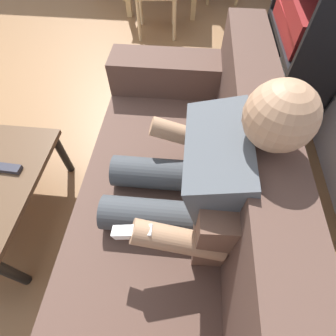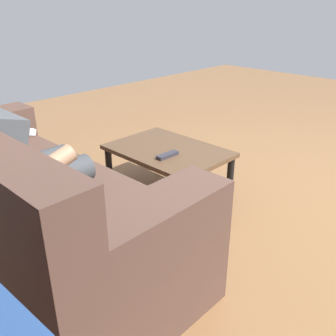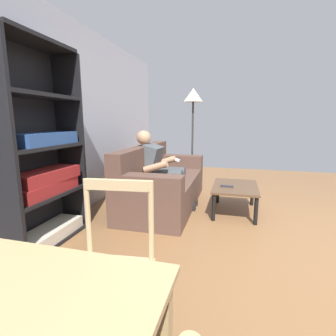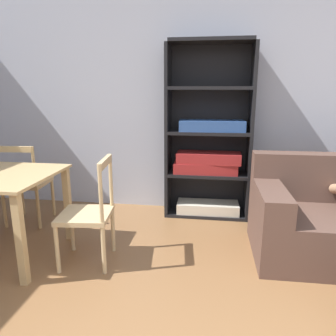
{
  "view_description": "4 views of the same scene",
  "coord_description": "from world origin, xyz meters",
  "px_view_note": "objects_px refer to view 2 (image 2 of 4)",
  "views": [
    {
      "loc": [
        1.69,
        1.95,
        1.5
      ],
      "look_at": [
        1.15,
        1.89,
        0.73
      ],
      "focal_mm": 26.85,
      "sensor_mm": 36.0,
      "label": 1
    },
    {
      "loc": [
        -0.63,
        2.66,
        1.36
      ],
      "look_at": [
        1.11,
        0.88,
        0.23
      ],
      "focal_mm": 39.68,
      "sensor_mm": 36.0,
      "label": 2
    },
    {
      "loc": [
        -2.36,
        0.9,
        1.25
      ],
      "look_at": [
        -0.56,
        1.38,
        0.9
      ],
      "focal_mm": 27.09,
      "sensor_mm": 36.0,
      "label": 3
    },
    {
      "loc": [
        -0.23,
        -0.89,
        1.46
      ],
      "look_at": [
        -0.56,
        1.38,
        0.9
      ],
      "focal_mm": 33.98,
      "sensor_mm": 36.0,
      "label": 4
    }
  ],
  "objects_px": {
    "couch": "(25,207)",
    "person_lounging": "(15,166)",
    "tv_remote": "(168,155)",
    "coffee_table": "(168,155)"
  },
  "relations": [
    {
      "from": "person_lounging",
      "to": "tv_remote",
      "type": "bearing_deg",
      "value": -97.68
    },
    {
      "from": "person_lounging",
      "to": "tv_remote",
      "type": "distance_m",
      "value": 1.01
    },
    {
      "from": "coffee_table",
      "to": "tv_remote",
      "type": "xyz_separation_m",
      "value": [
        -0.1,
        0.11,
        0.06
      ]
    },
    {
      "from": "couch",
      "to": "coffee_table",
      "type": "height_order",
      "value": "couch"
    },
    {
      "from": "couch",
      "to": "person_lounging",
      "type": "xyz_separation_m",
      "value": [
        -0.01,
        0.02,
        0.25
      ]
    },
    {
      "from": "couch",
      "to": "coffee_table",
      "type": "bearing_deg",
      "value": -92.42
    },
    {
      "from": "tv_remote",
      "to": "coffee_table",
      "type": "bearing_deg",
      "value": 135.17
    },
    {
      "from": "couch",
      "to": "person_lounging",
      "type": "relative_size",
      "value": 1.79
    },
    {
      "from": "person_lounging",
      "to": "coffee_table",
      "type": "xyz_separation_m",
      "value": [
        -0.03,
        -1.09,
        -0.25
      ]
    },
    {
      "from": "person_lounging",
      "to": "tv_remote",
      "type": "height_order",
      "value": "person_lounging"
    }
  ]
}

